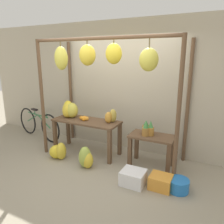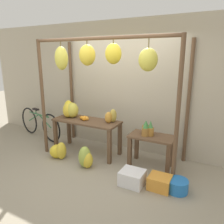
% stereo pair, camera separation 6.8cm
% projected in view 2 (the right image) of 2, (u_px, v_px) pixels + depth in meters
% --- Properties ---
extents(ground_plane, '(20.00, 20.00, 0.00)m').
position_uv_depth(ground_plane, '(92.00, 172.00, 3.98)').
color(ground_plane, gray).
extents(shop_wall_back, '(8.00, 0.08, 2.80)m').
position_uv_depth(shop_wall_back, '(124.00, 87.00, 4.78)').
color(shop_wall_back, '#B2A893').
rests_on(shop_wall_back, ground_plane).
extents(stall_awning, '(2.84, 1.13, 2.38)m').
position_uv_depth(stall_awning, '(104.00, 70.00, 3.89)').
color(stall_awning, brown).
rests_on(stall_awning, ground_plane).
extents(display_table_main, '(1.46, 0.56, 0.74)m').
position_uv_depth(display_table_main, '(87.00, 126.00, 4.66)').
color(display_table_main, brown).
rests_on(display_table_main, ground_plane).
extents(display_table_side, '(0.83, 0.47, 0.62)m').
position_uv_depth(display_table_side, '(152.00, 143.00, 4.09)').
color(display_table_side, brown).
rests_on(display_table_side, ground_plane).
extents(banana_pile_on_table, '(0.45, 0.39, 0.37)m').
position_uv_depth(banana_pile_on_table, '(70.00, 110.00, 4.81)').
color(banana_pile_on_table, gold).
rests_on(banana_pile_on_table, display_table_main).
extents(orange_pile, '(0.22, 0.15, 0.09)m').
position_uv_depth(orange_pile, '(85.00, 118.00, 4.60)').
color(orange_pile, orange).
rests_on(orange_pile, display_table_main).
extents(pineapple_cluster, '(0.24, 0.25, 0.29)m').
position_uv_depth(pineapple_cluster, '(147.00, 129.00, 4.06)').
color(pineapple_cluster, olive).
rests_on(pineapple_cluster, display_table_side).
extents(banana_pile_ground_left, '(0.42, 0.39, 0.36)m').
position_uv_depth(banana_pile_ground_left, '(59.00, 151.00, 4.50)').
color(banana_pile_ground_left, gold).
rests_on(banana_pile_ground_left, ground_plane).
extents(banana_pile_ground_right, '(0.31, 0.26, 0.41)m').
position_uv_depth(banana_pile_ground_right, '(86.00, 158.00, 4.13)').
color(banana_pile_ground_right, gold).
rests_on(banana_pile_ground_right, ground_plane).
extents(fruit_crate_white, '(0.39, 0.34, 0.24)m').
position_uv_depth(fruit_crate_white, '(132.00, 178.00, 3.59)').
color(fruit_crate_white, silver).
rests_on(fruit_crate_white, ground_plane).
extents(blue_bucket, '(0.32, 0.32, 0.20)m').
position_uv_depth(blue_bucket, '(178.00, 186.00, 3.40)').
color(blue_bucket, blue).
rests_on(blue_bucket, ground_plane).
extents(parked_bicycle, '(1.68, 0.39, 0.75)m').
position_uv_depth(parked_bicycle, '(40.00, 123.00, 5.62)').
color(parked_bicycle, black).
rests_on(parked_bicycle, ground_plane).
extents(papaya_pile, '(0.24, 0.30, 0.27)m').
position_uv_depth(papaya_pile, '(111.00, 117.00, 4.43)').
color(papaya_pile, gold).
rests_on(papaya_pile, display_table_main).
extents(fruit_crate_purple, '(0.35, 0.31, 0.21)m').
position_uv_depth(fruit_crate_purple, '(160.00, 182.00, 3.48)').
color(fruit_crate_purple, orange).
rests_on(fruit_crate_purple, ground_plane).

